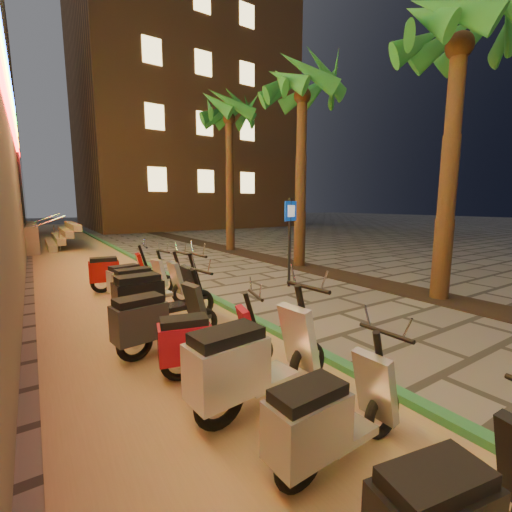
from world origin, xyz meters
TOP-DOWN VIEW (x-y plane):
  - ground at (0.00, 0.00)m, footprint 120.00×120.00m
  - parking_strip at (-2.60, 10.00)m, footprint 3.40×60.00m
  - green_curb at (-0.90, 10.00)m, footprint 0.18×60.00m
  - planting_strip at (3.60, 5.00)m, footprint 1.20×40.00m
  - apartment_block at (9.00, 32.00)m, footprint 18.00×16.06m
  - palm_b at (3.60, 2.00)m, footprint 2.97×3.02m
  - palm_c at (3.60, 7.00)m, footprint 2.97×3.02m
  - palm_d at (3.60, 12.00)m, footprint 2.97×3.02m
  - pedestrian_sign at (1.40, 4.82)m, footprint 0.50×0.18m
  - scooter_3 at (-2.35, -0.36)m, footprint 1.54×0.54m
  - scooter_4 at (-2.47, 0.65)m, footprint 1.84×0.68m
  - scooter_5 at (-2.54, 1.63)m, footprint 1.50×0.73m
  - scooter_6 at (-2.82, 2.61)m, footprint 1.69×0.70m
  - scooter_7 at (-2.52, 3.66)m, footprint 1.84×0.64m
  - scooter_8 at (-2.37, 4.75)m, footprint 1.69×0.59m
  - scooter_9 at (-2.37, 5.63)m, footprint 1.57×0.73m
  - scooter_10 at (-2.57, 6.78)m, footprint 1.63×0.64m

SIDE VIEW (x-z plane):
  - ground at x=0.00m, z-range 0.00..0.00m
  - parking_strip at x=-2.60m, z-range 0.00..0.01m
  - planting_strip at x=3.60m, z-range 0.00..0.02m
  - green_curb at x=-0.90m, z-range 0.00..0.10m
  - scooter_5 at x=-2.54m, z-range -0.07..0.99m
  - scooter_3 at x=-2.35m, z-range -0.07..1.01m
  - scooter_9 at x=-2.37m, z-range -0.07..1.03m
  - scooter_10 at x=-2.57m, z-range -0.08..1.07m
  - scooter_6 at x=-2.82m, z-range -0.08..1.11m
  - scooter_8 at x=-2.37m, z-range -0.08..1.11m
  - scooter_4 at x=-2.47m, z-range -0.08..1.20m
  - scooter_7 at x=-2.52m, z-range -0.08..1.21m
  - pedestrian_sign at x=1.40m, z-range 0.34..2.66m
  - palm_b at x=3.60m, z-range 2.18..8.84m
  - palm_c at x=3.60m, z-range 2.27..9.18m
  - palm_d at x=3.60m, z-range 2.36..9.53m
  - apartment_block at x=9.00m, z-range 0.00..25.00m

